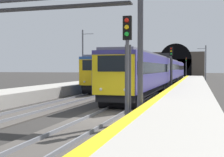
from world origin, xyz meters
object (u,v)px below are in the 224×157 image
(catenary_mast_far, at_px, (206,63))
(railway_signal_near, at_px, (127,61))
(train_main_approaching, at_px, (165,71))
(overhead_signal_gantry, at_px, (56,22))
(catenary_mast_near, at_px, (83,58))
(railway_signal_far, at_px, (186,66))
(train_adjacent_platform, at_px, (145,70))
(railway_signal_mid, at_px, (171,64))

(catenary_mast_far, bearing_deg, railway_signal_near, 174.89)
(train_main_approaching, distance_m, overhead_signal_gantry, 31.13)
(catenary_mast_near, bearing_deg, railway_signal_far, -18.28)
(train_main_approaching, xyz_separation_m, overhead_signal_gantry, (-30.90, 2.47, 2.87))
(catenary_mast_near, bearing_deg, overhead_signal_gantry, -161.59)
(overhead_signal_gantry, distance_m, catenary_mast_far, 47.93)
(train_adjacent_platform, height_order, railway_signal_mid, railway_signal_mid)
(railway_signal_near, xyz_separation_m, catenary_mast_far, (48.81, -4.36, 0.61))
(train_main_approaching, relative_size, overhead_signal_gantry, 5.95)
(train_main_approaching, distance_m, railway_signal_far, 34.53)
(overhead_signal_gantry, distance_m, catenary_mast_near, 27.49)
(train_main_approaching, xyz_separation_m, railway_signal_far, (34.46, -1.83, 0.99))
(railway_signal_mid, height_order, catenary_mast_near, catenary_mast_near)
(train_adjacent_platform, xyz_separation_m, catenary_mast_near, (-16.10, 6.20, 1.88))
(catenary_mast_near, bearing_deg, railway_signal_mid, -112.31)
(railway_signal_near, relative_size, catenary_mast_far, 0.70)
(train_adjacent_platform, xyz_separation_m, railway_signal_near, (-43.86, -6.78, 0.73))
(train_adjacent_platform, relative_size, railway_signal_near, 11.82)
(train_main_approaching, bearing_deg, railway_signal_far, 177.79)
(railway_signal_mid, distance_m, catenary_mast_near, 14.07)
(railway_signal_near, bearing_deg, railway_signal_mid, -180.00)
(train_adjacent_platform, relative_size, railway_signal_mid, 11.49)
(railway_signal_near, height_order, catenary_mast_near, catenary_mast_near)
(railway_signal_far, height_order, catenary_mast_near, catenary_mast_near)
(railway_signal_near, xyz_separation_m, railway_signal_mid, (22.43, -0.00, 0.08))
(overhead_signal_gantry, relative_size, catenary_mast_far, 1.32)
(railway_signal_mid, height_order, catenary_mast_far, catenary_mast_far)
(railway_signal_near, height_order, railway_signal_far, railway_signal_far)
(train_main_approaching, bearing_deg, train_adjacent_platform, -155.47)
(railway_signal_near, distance_m, railway_signal_mid, 22.43)
(train_main_approaching, distance_m, railway_signal_near, 32.65)
(railway_signal_near, bearing_deg, catenary_mast_near, -154.94)
(catenary_mast_near, xyz_separation_m, catenary_mast_far, (21.05, -17.34, -0.53))
(railway_signal_far, distance_m, catenary_mast_near, 41.39)
(train_adjacent_platform, bearing_deg, catenary_mast_near, -20.54)
(train_adjacent_platform, bearing_deg, train_main_approaching, 24.22)
(catenary_mast_near, relative_size, catenary_mast_far, 1.15)
(railway_signal_near, distance_m, railway_signal_far, 67.05)
(train_main_approaching, xyz_separation_m, catenary_mast_far, (16.21, -6.20, 1.35))
(catenary_mast_near, bearing_deg, catenary_mast_far, -39.49)
(train_adjacent_platform, distance_m, railway_signal_mid, 22.49)
(catenary_mast_far, bearing_deg, overhead_signal_gantry, 169.57)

